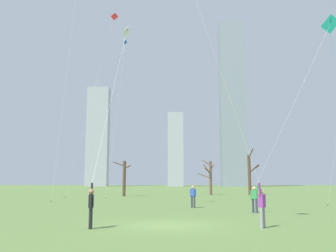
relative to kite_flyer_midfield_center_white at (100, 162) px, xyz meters
name	(u,v)px	position (x,y,z in m)	size (l,w,h in m)	color
ground_plane	(166,225)	(3.15, -0.64, -2.84)	(400.00, 400.00, 0.00)	#5B7A3D
kite_flyer_midfield_center_white	(100,162)	(0.00, 0.00, 0.00)	(0.76, 13.99, 14.61)	black
kite_flyer_far_back_green	(242,144)	(6.32, -2.19, 0.60)	(7.43, 5.14, 20.16)	gray
kite_flyer_foreground_left_teal	(268,167)	(9.42, 5.85, 0.00)	(5.68, 1.67, 12.41)	#33384C
bystander_watching_nearby	(193,195)	(4.94, 10.42, -1.93)	(0.45, 0.35, 1.62)	#33384C
distant_kite_high_overhead_blue	(122,66)	(-3.48, 30.99, 14.78)	(1.35, 6.72, 21.79)	blue
distant_kite_drifting_right_red	(111,31)	(-5.31, 31.46, 19.93)	(5.60, 3.73, 25.68)	red
bare_tree_far_right_edge	(124,177)	(-3.16, 32.40, -0.26)	(2.47, 2.48, 4.69)	#4C3828
bare_tree_right_of_center	(210,176)	(8.82, 37.26, -0.03)	(2.62, 2.43, 5.18)	brown
bare_tree_rightmost	(250,174)	(14.61, 36.78, 0.26)	(1.57, 1.71, 6.65)	#4C3828
skyline_mid_tower_right	(176,149)	(4.39, 140.86, 12.86)	(6.64, 7.65, 31.40)	#9EA3AD
skyline_tall_tower	(232,103)	(28.00, 132.37, 31.33)	(10.15, 7.79, 68.34)	gray
skyline_squat_block	(98,136)	(-29.91, 143.39, 18.97)	(9.48, 5.53, 43.60)	#9EA3AD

